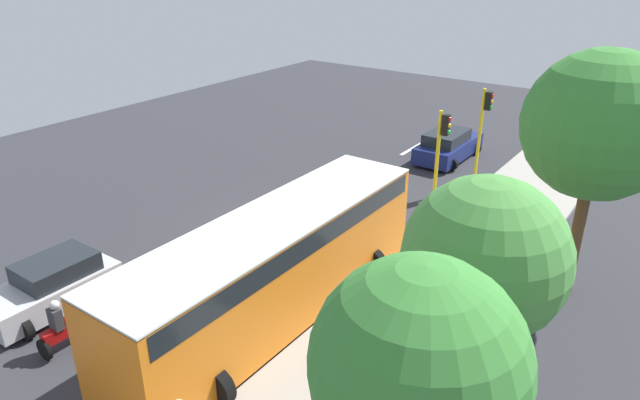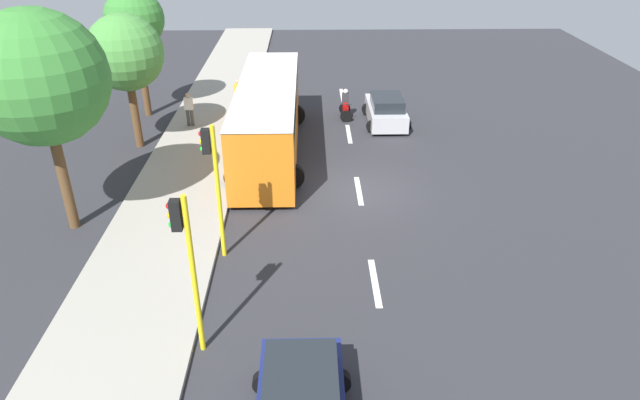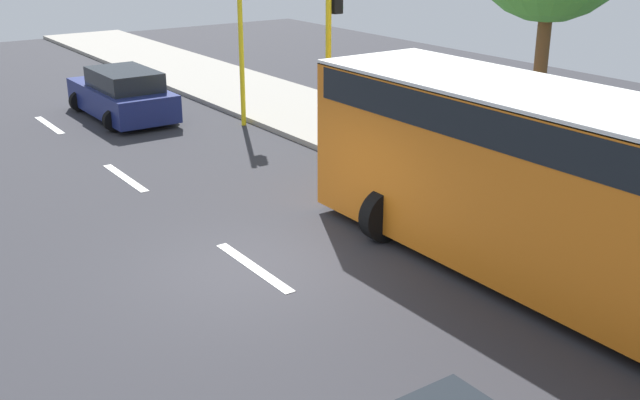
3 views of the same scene
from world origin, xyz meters
TOP-DOWN VIEW (x-y plane):
  - ground_plane at (0.00, 0.00)m, footprint 40.00×60.00m
  - sidewalk at (7.00, 0.00)m, footprint 4.00×60.00m
  - lane_stripe_mid at (0.00, 0.00)m, footprint 0.20×2.40m
  - lane_stripe_south at (0.00, 6.00)m, footprint 0.20×2.40m
  - lane_stripe_far_south at (0.00, 12.00)m, footprint 0.20×2.40m
  - car_dark_blue at (2.18, 11.62)m, footprint 2.31×4.53m
  - city_bus at (3.74, -3.88)m, footprint 3.20×11.00m
  - traffic_light_corner at (4.85, 4.41)m, footprint 0.49×0.24m
  - traffic_light_midblock at (4.85, 8.71)m, footprint 0.49×0.24m

SIDE VIEW (x-z plane):
  - ground_plane at x=0.00m, z-range -0.10..0.00m
  - lane_stripe_mid at x=0.00m, z-range 0.00..0.01m
  - lane_stripe_south at x=0.00m, z-range 0.00..0.01m
  - lane_stripe_far_south at x=0.00m, z-range 0.00..0.01m
  - sidewalk at x=7.00m, z-range 0.00..0.15m
  - car_dark_blue at x=2.18m, z-range -0.05..1.47m
  - city_bus at x=3.74m, z-range 0.27..3.43m
  - traffic_light_corner at x=4.85m, z-range 0.68..5.18m
  - traffic_light_midblock at x=4.85m, z-range 0.68..5.18m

